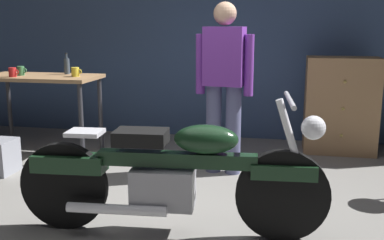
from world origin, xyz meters
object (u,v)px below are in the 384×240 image
object	(u,v)px
motorcycle	(172,173)
mug_yellow_tall	(75,72)
wooden_dresser	(341,105)
mug_red_diner	(13,72)
person_standing	(224,81)
mug_green_speckled	(21,71)
bottle	(67,66)

from	to	relation	value
motorcycle	mug_yellow_tall	bearing A→B (deg)	127.35
wooden_dresser	mug_yellow_tall	size ratio (longest dim) A/B	9.27
mug_red_diner	mug_yellow_tall	distance (m)	0.67
wooden_dresser	mug_red_diner	size ratio (longest dim) A/B	9.61
person_standing	wooden_dresser	size ratio (longest dim) A/B	1.52
mug_red_diner	mug_green_speckled	world-z (taller)	mug_green_speckled
motorcycle	bottle	world-z (taller)	bottle
motorcycle	mug_green_speckled	xyz separation A→B (m)	(-2.15, 1.67, 0.50)
wooden_dresser	mug_red_diner	world-z (taller)	wooden_dresser
bottle	motorcycle	bearing A→B (deg)	-48.04
person_standing	mug_red_diner	world-z (taller)	person_standing
mug_yellow_tall	bottle	xyz separation A→B (m)	(-0.21, 0.22, 0.05)
mug_yellow_tall	bottle	world-z (taller)	bottle
person_standing	mug_green_speckled	xyz separation A→B (m)	(-2.32, 0.23, 0.03)
person_standing	mug_green_speckled	size ratio (longest dim) A/B	15.07
person_standing	mug_red_diner	bearing A→B (deg)	4.59
mug_red_diner	person_standing	bearing A→B (deg)	-2.01
mug_yellow_tall	motorcycle	bearing A→B (deg)	-48.25
mug_yellow_tall	mug_green_speckled	bearing A→B (deg)	-178.64
wooden_dresser	mug_green_speckled	xyz separation A→B (m)	(-3.54, -0.78, 0.40)
mug_yellow_tall	wooden_dresser	bearing A→B (deg)	14.78
person_standing	motorcycle	bearing A→B (deg)	90.04
wooden_dresser	mug_green_speckled	bearing A→B (deg)	-167.60
person_standing	bottle	distance (m)	1.94
motorcycle	wooden_dresser	world-z (taller)	wooden_dresser
mug_red_diner	mug_yellow_tall	size ratio (longest dim) A/B	0.96
mug_red_diner	bottle	distance (m)	0.59
person_standing	mug_red_diner	xyz separation A→B (m)	(-2.32, 0.08, 0.03)
bottle	person_standing	bearing A→B (deg)	-14.08
motorcycle	person_standing	distance (m)	1.52
person_standing	mug_green_speckled	world-z (taller)	person_standing
wooden_dresser	mug_red_diner	distance (m)	3.68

